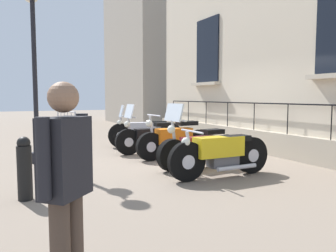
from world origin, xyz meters
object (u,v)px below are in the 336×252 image
(lamppost, at_px, (33,33))
(motorcycle_orange, at_px, (175,141))
(motorcycle_maroon, at_px, (201,148))
(crowd_barrier, at_px, (66,125))
(pedestrian_standing, at_px, (66,182))
(motorcycle_silver, at_px, (145,132))
(bollard, at_px, (25,168))
(motorcycle_yellow, at_px, (221,153))
(motorcycle_black, at_px, (152,137))

(lamppost, bearing_deg, motorcycle_orange, 163.67)
(motorcycle_maroon, height_order, crowd_barrier, motorcycle_maroon)
(motorcycle_maroon, bearing_deg, pedestrian_standing, 46.67)
(motorcycle_silver, xyz_separation_m, bollard, (3.52, 3.97, 0.01))
(motorcycle_yellow, bearing_deg, crowd_barrier, -73.96)
(motorcycle_black, height_order, pedestrian_standing, pedestrian_standing)
(motorcycle_silver, xyz_separation_m, motorcycle_yellow, (0.20, 4.10, 0.00))
(bollard, bearing_deg, motorcycle_silver, -131.54)
(motorcycle_black, bearing_deg, motorcycle_silver, -102.81)
(lamppost, xyz_separation_m, bollard, (0.42, 2.80, -2.41))
(motorcycle_orange, distance_m, motorcycle_yellow, 2.05)
(motorcycle_black, xyz_separation_m, pedestrian_standing, (3.14, 5.62, 0.46))
(motorcycle_orange, bearing_deg, lamppost, -16.33)
(motorcycle_orange, distance_m, pedestrian_standing, 5.77)
(crowd_barrier, bearing_deg, motorcycle_orange, 115.09)
(motorcycle_silver, bearing_deg, motorcycle_yellow, 87.25)
(motorcycle_silver, relative_size, motorcycle_black, 1.06)
(motorcycle_black, relative_size, motorcycle_maroon, 0.96)
(motorcycle_orange, bearing_deg, bollard, 29.00)
(motorcycle_orange, relative_size, bollard, 2.21)
(motorcycle_silver, relative_size, pedestrian_standing, 1.37)
(motorcycle_silver, distance_m, crowd_barrier, 2.75)
(motorcycle_yellow, bearing_deg, lamppost, -45.36)
(motorcycle_silver, relative_size, crowd_barrier, 1.05)
(motorcycle_black, xyz_separation_m, motorcycle_orange, (-0.19, 0.93, 0.00))
(motorcycle_black, height_order, motorcycle_maroon, motorcycle_maroon)
(motorcycle_silver, xyz_separation_m, motorcycle_orange, (0.06, 2.05, -0.01))
(crowd_barrier, relative_size, bollard, 2.24)
(pedestrian_standing, bearing_deg, lamppost, -93.10)
(motorcycle_silver, bearing_deg, pedestrian_standing, 63.26)
(lamppost, relative_size, pedestrian_standing, 2.49)
(motorcycle_yellow, xyz_separation_m, pedestrian_standing, (3.20, 2.64, 0.44))
(motorcycle_orange, height_order, pedestrian_standing, pedestrian_standing)
(motorcycle_maroon, bearing_deg, motorcycle_black, -84.88)
(lamppost, bearing_deg, crowd_barrier, -110.40)
(motorcycle_yellow, bearing_deg, motorcycle_maroon, -98.29)
(motorcycle_silver, height_order, motorcycle_black, motorcycle_black)
(crowd_barrier, bearing_deg, bollard, 75.05)
(motorcycle_orange, xyz_separation_m, motorcycle_maroon, (0.01, 1.16, -0.02))
(motorcycle_yellow, bearing_deg, bollard, -2.25)
(motorcycle_silver, height_order, motorcycle_orange, motorcycle_silver)
(motorcycle_orange, relative_size, crowd_barrier, 0.99)
(motorcycle_yellow, relative_size, bollard, 2.33)
(motorcycle_orange, bearing_deg, pedestrian_standing, 54.56)
(motorcycle_maroon, xyz_separation_m, crowd_barrier, (1.87, -5.16, 0.15))
(lamppost, bearing_deg, motorcycle_black, -179.09)
(motorcycle_yellow, height_order, pedestrian_standing, pedestrian_standing)
(motorcycle_black, height_order, bollard, motorcycle_black)
(lamppost, height_order, crowd_barrier, lamppost)
(pedestrian_standing, bearing_deg, crowd_barrier, -99.54)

